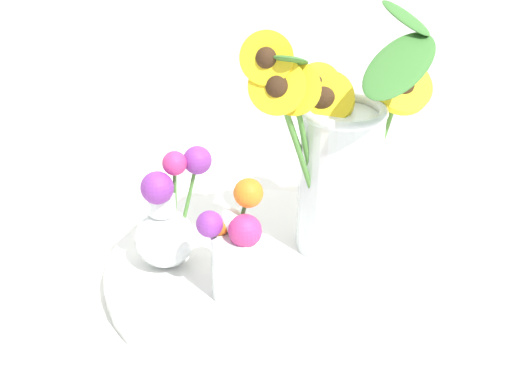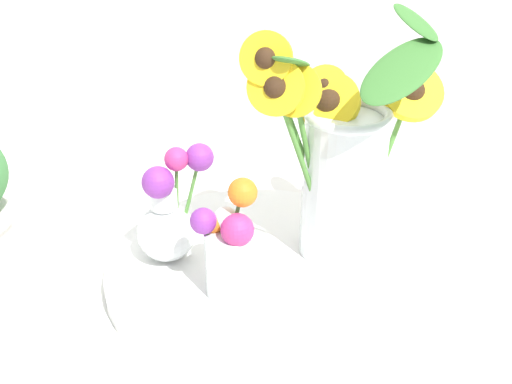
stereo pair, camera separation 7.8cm
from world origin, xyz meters
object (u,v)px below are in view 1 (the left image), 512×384
object	(u,v)px
serving_tray	(256,269)
vase_small_center	(235,248)
vase_bulb_right	(167,223)
mason_jar_sunflowers	(338,159)

from	to	relation	value
serving_tray	vase_small_center	size ratio (longest dim) A/B	2.59
vase_small_center	serving_tray	bearing A→B (deg)	72.36
vase_small_center	vase_bulb_right	distance (m)	0.12
serving_tray	vase_small_center	world-z (taller)	vase_small_center
mason_jar_sunflowers	vase_bulb_right	distance (m)	0.25
serving_tray	mason_jar_sunflowers	distance (m)	0.19
serving_tray	vase_bulb_right	world-z (taller)	vase_bulb_right
mason_jar_sunflowers	vase_small_center	xyz separation A→B (m)	(-0.13, -0.12, -0.07)
serving_tray	mason_jar_sunflowers	xyz separation A→B (m)	(0.11, 0.05, 0.15)
vase_small_center	vase_bulb_right	size ratio (longest dim) A/B	0.96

